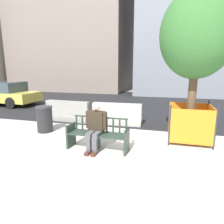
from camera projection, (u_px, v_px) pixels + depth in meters
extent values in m
plane|color=#B7B2A8|center=(106.00, 159.00, 4.95)|extent=(200.00, 200.00, 0.00)
cube|color=black|center=(145.00, 103.00, 13.15)|extent=(120.00, 12.00, 0.01)
cube|color=#28382D|center=(71.00, 135.00, 5.74)|extent=(0.06, 0.51, 0.66)
cube|color=#28382D|center=(127.00, 141.00, 5.28)|extent=(0.06, 0.51, 0.66)
cube|color=#28382D|center=(98.00, 142.00, 5.53)|extent=(0.05, 0.32, 0.45)
cube|color=#28382D|center=(95.00, 137.00, 5.27)|extent=(1.60, 0.11, 0.02)
cube|color=#28382D|center=(96.00, 135.00, 5.38)|extent=(1.60, 0.11, 0.02)
cube|color=#28382D|center=(98.00, 134.00, 5.48)|extent=(1.60, 0.11, 0.02)
cube|color=#28382D|center=(99.00, 133.00, 5.59)|extent=(1.60, 0.11, 0.02)
cube|color=#28382D|center=(100.00, 131.00, 5.70)|extent=(1.60, 0.11, 0.02)
cube|color=#28382D|center=(100.00, 117.00, 5.62)|extent=(1.60, 0.07, 0.04)
cube|color=#28382D|center=(77.00, 123.00, 5.88)|extent=(0.04, 0.03, 0.38)
cube|color=#28382D|center=(82.00, 123.00, 5.82)|extent=(0.04, 0.03, 0.38)
cube|color=#28382D|center=(88.00, 124.00, 5.77)|extent=(0.04, 0.03, 0.38)
cube|color=#28382D|center=(94.00, 124.00, 5.72)|extent=(0.04, 0.03, 0.38)
cube|color=#28382D|center=(101.00, 125.00, 5.67)|extent=(0.04, 0.03, 0.38)
cube|color=#28382D|center=(107.00, 125.00, 5.61)|extent=(0.04, 0.03, 0.38)
cube|color=#28382D|center=(113.00, 126.00, 5.56)|extent=(0.04, 0.03, 0.38)
cube|color=#28382D|center=(120.00, 126.00, 5.51)|extent=(0.04, 0.03, 0.38)
cube|color=#28382D|center=(126.00, 127.00, 5.46)|extent=(0.04, 0.03, 0.38)
cube|color=#28382D|center=(70.00, 125.00, 5.65)|extent=(0.06, 0.46, 0.03)
cube|color=#28382D|center=(127.00, 130.00, 5.19)|extent=(0.06, 0.46, 0.03)
cube|color=#2D2319|center=(97.00, 121.00, 5.49)|extent=(0.41, 0.25, 0.56)
sphere|color=beige|center=(96.00, 106.00, 5.38)|extent=(0.21, 0.21, 0.21)
cube|color=#4C4C51|center=(91.00, 134.00, 5.37)|extent=(0.15, 0.44, 0.14)
cube|color=#4C4C51|center=(97.00, 135.00, 5.32)|extent=(0.15, 0.44, 0.14)
cube|color=#4C4C51|center=(89.00, 145.00, 5.27)|extent=(0.11, 0.11, 0.45)
cube|color=#4C4C51|center=(95.00, 146.00, 5.22)|extent=(0.11, 0.11, 0.45)
cube|color=#4C2319|center=(88.00, 153.00, 5.23)|extent=(0.12, 0.26, 0.08)
cube|color=#4C2319|center=(94.00, 154.00, 5.18)|extent=(0.12, 0.26, 0.08)
cube|color=#2D2319|center=(88.00, 119.00, 5.52)|extent=(0.09, 0.12, 0.48)
cube|color=#2D2319|center=(105.00, 121.00, 5.38)|extent=(0.09, 0.12, 0.48)
cube|color=#ADA89E|center=(117.00, 121.00, 8.16)|extent=(2.02, 0.75, 0.24)
cube|color=#ADA89E|center=(117.00, 111.00, 8.07)|extent=(2.01, 0.37, 0.60)
cube|color=gray|center=(68.00, 117.00, 8.72)|extent=(2.03, 0.78, 0.24)
cube|color=gray|center=(68.00, 108.00, 8.63)|extent=(2.01, 0.40, 0.60)
cylinder|color=brown|center=(191.00, 102.00, 6.01)|extent=(0.24, 0.24, 2.46)
ellipsoid|color=#387033|center=(197.00, 34.00, 5.61)|extent=(2.09, 2.09, 2.49)
cylinder|color=#2D2D33|center=(170.00, 126.00, 5.74)|extent=(0.05, 0.05, 1.20)
cylinder|color=#2D2D33|center=(215.00, 129.00, 5.43)|extent=(0.05, 0.05, 1.20)
cylinder|color=#2D2D33|center=(169.00, 116.00, 6.87)|extent=(0.05, 0.05, 1.20)
cylinder|color=#2D2D33|center=(207.00, 118.00, 6.56)|extent=(0.05, 0.05, 1.20)
cube|color=orange|center=(192.00, 127.00, 5.58)|extent=(1.20, 0.03, 1.01)
cube|color=orange|center=(188.00, 117.00, 6.71)|extent=(1.20, 0.03, 1.01)
cube|color=orange|center=(170.00, 121.00, 6.30)|extent=(0.03, 1.20, 1.01)
cube|color=orange|center=(211.00, 123.00, 5.99)|extent=(0.03, 1.20, 1.01)
cube|color=#DBC64C|center=(3.00, 96.00, 12.39)|extent=(4.57, 2.01, 0.56)
cube|color=#38424C|center=(5.00, 87.00, 12.21)|extent=(2.22, 1.69, 0.59)
cylinder|color=black|center=(11.00, 103.00, 11.22)|extent=(0.65, 0.25, 0.64)
cylinder|color=black|center=(32.00, 99.00, 12.81)|extent=(0.65, 0.25, 0.64)
cylinder|color=#232326|center=(45.00, 120.00, 7.07)|extent=(0.54, 0.54, 0.86)
cylinder|color=#2D2D33|center=(44.00, 107.00, 6.97)|extent=(0.57, 0.57, 0.06)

